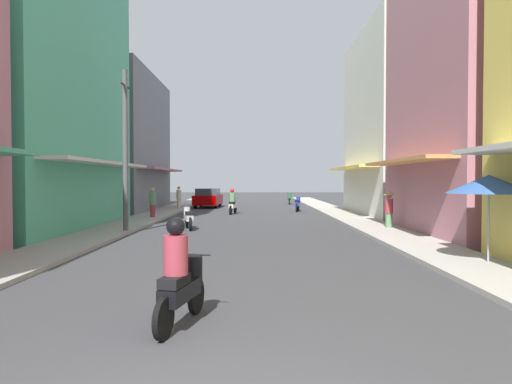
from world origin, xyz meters
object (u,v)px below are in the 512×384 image
(motorbike_green, at_px, (288,198))
(utility_pole, at_px, (124,150))
(pedestrian_far, at_px, (177,198))
(vendor_umbrella, at_px, (487,184))
(pedestrian_midway, at_px, (151,203))
(motorbike_silver, at_px, (187,217))
(motorbike_blue, at_px, (296,204))
(parked_car, at_px, (207,198))
(pedestrian_crossing, at_px, (387,208))
(motorbike_black, at_px, (179,277))
(motorbike_white, at_px, (231,203))

(motorbike_green, relative_size, utility_pole, 0.28)
(pedestrian_far, height_order, vendor_umbrella, vendor_umbrella)
(pedestrian_far, xyz_separation_m, utility_pole, (0.36, -14.74, 2.44))
(motorbike_green, height_order, pedestrian_midway, pedestrian_midway)
(motorbike_silver, distance_m, pedestrian_far, 13.48)
(motorbike_blue, xyz_separation_m, pedestrian_midway, (-8.28, -6.08, 0.33))
(parked_car, distance_m, pedestrian_crossing, 18.50)
(parked_car, bearing_deg, vendor_umbrella, -69.08)
(motorbike_blue, relative_size, motorbike_black, 1.01)
(motorbike_white, bearing_deg, parked_car, 107.81)
(motorbike_blue, height_order, pedestrian_midway, pedestrian_midway)
(motorbike_white, height_order, pedestrian_midway, pedestrian_midway)
(pedestrian_midway, bearing_deg, parked_car, 79.93)
(pedestrian_crossing, distance_m, pedestrian_midway, 12.33)
(pedestrian_crossing, bearing_deg, pedestrian_midway, 153.50)
(pedestrian_crossing, relative_size, pedestrian_far, 0.99)
(motorbike_white, xyz_separation_m, motorbike_blue, (4.18, 2.43, -0.20))
(motorbike_green, height_order, pedestrian_far, pedestrian_far)
(parked_car, relative_size, pedestrian_crossing, 2.57)
(parked_car, distance_m, vendor_umbrella, 25.93)
(parked_car, distance_m, pedestrian_midway, 10.73)
(parked_car, bearing_deg, motorbike_black, -84.92)
(motorbike_silver, bearing_deg, motorbike_white, 80.64)
(motorbike_green, relative_size, vendor_umbrella, 0.82)
(motorbike_blue, height_order, parked_car, parked_car)
(motorbike_silver, height_order, vendor_umbrella, vendor_umbrella)
(motorbike_blue, bearing_deg, pedestrian_midway, -143.73)
(motorbike_blue, xyz_separation_m, utility_pole, (-7.86, -12.74, 2.76))
(motorbike_green, bearing_deg, motorbike_black, -96.71)
(motorbike_silver, xyz_separation_m, pedestrian_crossing, (8.39, -0.36, 0.41))
(motorbike_black, xyz_separation_m, vendor_umbrella, (6.69, 4.60, 1.29))
(motorbike_black, xyz_separation_m, motorbike_silver, (-1.79, 13.09, -0.20))
(pedestrian_far, distance_m, utility_pole, 14.95)
(motorbike_silver, bearing_deg, parked_car, 92.81)
(motorbike_black, height_order, pedestrian_crossing, pedestrian_crossing)
(parked_car, xyz_separation_m, pedestrian_midway, (-1.88, -10.56, 0.10))
(motorbike_white, distance_m, utility_pole, 11.24)
(motorbike_white, xyz_separation_m, pedestrian_far, (-4.03, 4.43, 0.11))
(motorbike_silver, relative_size, vendor_umbrella, 0.80)
(motorbike_black, bearing_deg, motorbike_white, 90.89)
(motorbike_white, distance_m, pedestrian_far, 5.99)
(vendor_umbrella, bearing_deg, motorbike_green, 95.43)
(motorbike_green, xyz_separation_m, pedestrian_midway, (-8.38, -15.28, 0.33))
(vendor_umbrella, bearing_deg, motorbike_black, -145.48)
(motorbike_black, bearing_deg, pedestrian_far, 99.43)
(pedestrian_far, bearing_deg, motorbike_white, -47.70)
(parked_car, bearing_deg, motorbike_green, 35.94)
(pedestrian_crossing, height_order, vendor_umbrella, vendor_umbrella)
(motorbike_black, height_order, vendor_umbrella, vendor_umbrella)
(pedestrian_midway, relative_size, utility_pole, 0.26)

